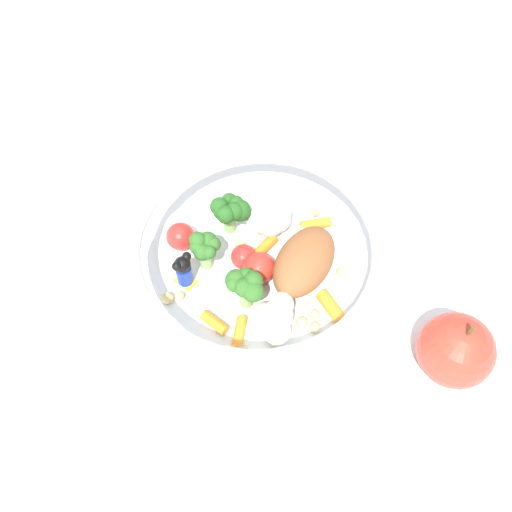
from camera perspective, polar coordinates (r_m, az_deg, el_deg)
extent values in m
plane|color=white|center=(0.54, -0.60, -1.15)|extent=(2.40, 2.40, 0.00)
cylinder|color=white|center=(0.53, 0.00, -1.60)|extent=(0.23, 0.23, 0.01)
torus|color=white|center=(0.49, 0.00, 1.38)|extent=(0.24, 0.24, 0.01)
ellipsoid|color=brown|center=(0.51, 5.25, -0.33)|extent=(0.09, 0.07, 0.04)
cylinder|color=#8EB766|center=(0.50, -1.05, -4.35)|extent=(0.01, 0.01, 0.03)
sphere|color=#2D6023|center=(0.47, -1.29, -3.39)|extent=(0.02, 0.02, 0.02)
sphere|color=#2D6023|center=(0.47, -0.33, -3.79)|extent=(0.02, 0.02, 0.02)
sphere|color=#2D6023|center=(0.48, -0.29, -2.68)|extent=(0.02, 0.02, 0.02)
sphere|color=#2D6023|center=(0.48, -0.36, -2.35)|extent=(0.01, 0.01, 0.01)
sphere|color=#2D6023|center=(0.48, -1.09, -2.15)|extent=(0.02, 0.02, 0.02)
sphere|color=#2D6023|center=(0.48, -2.04, -2.64)|extent=(0.02, 0.02, 0.02)
sphere|color=#2D6023|center=(0.48, -1.81, -3.16)|extent=(0.02, 0.02, 0.02)
cylinder|color=#8EB766|center=(0.52, -5.39, -0.33)|extent=(0.01, 0.01, 0.02)
sphere|color=#2D6023|center=(0.51, -5.80, 0.43)|extent=(0.02, 0.02, 0.02)
sphere|color=#2D6023|center=(0.50, -5.00, 0.40)|extent=(0.01, 0.01, 0.01)
sphere|color=#2D6023|center=(0.51, -4.60, 1.27)|extent=(0.01, 0.01, 0.01)
sphere|color=#2D6023|center=(0.51, -5.24, 1.57)|extent=(0.02, 0.02, 0.02)
sphere|color=#2D6023|center=(0.51, -6.25, 1.68)|extent=(0.02, 0.02, 0.02)
sphere|color=#2D6023|center=(0.51, -6.25, 0.97)|extent=(0.02, 0.02, 0.02)
cylinder|color=#7FAD5B|center=(0.55, -2.83, 3.58)|extent=(0.01, 0.01, 0.02)
sphere|color=#23561E|center=(0.52, -3.25, 4.44)|extent=(0.02, 0.02, 0.02)
sphere|color=#23561E|center=(0.53, -2.32, 4.79)|extent=(0.02, 0.02, 0.02)
sphere|color=#23561E|center=(0.53, -1.74, 4.88)|extent=(0.02, 0.02, 0.02)
sphere|color=#23561E|center=(0.53, -2.16, 5.70)|extent=(0.02, 0.02, 0.02)
sphere|color=#23561E|center=(0.54, -2.88, 5.90)|extent=(0.02, 0.02, 0.02)
sphere|color=#23561E|center=(0.53, -3.94, 5.30)|extent=(0.02, 0.02, 0.02)
sphere|color=#23561E|center=(0.53, -3.67, 4.77)|extent=(0.02, 0.02, 0.02)
sphere|color=white|center=(0.54, 1.56, 3.39)|extent=(0.03, 0.03, 0.03)
sphere|color=white|center=(0.55, 2.20, 3.95)|extent=(0.03, 0.03, 0.03)
sphere|color=white|center=(0.55, 2.30, 4.59)|extent=(0.03, 0.03, 0.03)
sphere|color=white|center=(0.55, 2.16, 4.81)|extent=(0.03, 0.03, 0.03)
sphere|color=white|center=(0.56, 1.02, 5.00)|extent=(0.03, 0.03, 0.03)
sphere|color=white|center=(0.55, 0.41, 4.10)|extent=(0.03, 0.03, 0.03)
sphere|color=silver|center=(0.48, 2.22, -8.00)|extent=(0.03, 0.03, 0.03)
sphere|color=silver|center=(0.48, 2.29, -6.36)|extent=(0.03, 0.03, 0.03)
sphere|color=silver|center=(0.49, 2.73, -5.21)|extent=(0.02, 0.02, 0.02)
sphere|color=silver|center=(0.49, 0.90, -6.42)|extent=(0.03, 0.03, 0.03)
cube|color=yellow|center=(0.52, -7.52, -2.70)|extent=(0.02, 0.02, 0.00)
cylinder|color=#1933B2|center=(0.51, -7.67, -1.98)|extent=(0.02, 0.02, 0.02)
sphere|color=black|center=(0.50, -7.89, -0.92)|extent=(0.02, 0.02, 0.02)
sphere|color=black|center=(0.50, -7.43, -0.06)|extent=(0.01, 0.01, 0.01)
sphere|color=black|center=(0.49, -8.50, -1.09)|extent=(0.01, 0.01, 0.01)
cylinder|color=orange|center=(0.54, 0.84, 0.90)|extent=(0.03, 0.02, 0.01)
cylinder|color=orange|center=(0.50, -4.46, -7.12)|extent=(0.02, 0.03, 0.01)
cylinder|color=orange|center=(0.51, 7.94, -5.27)|extent=(0.03, 0.03, 0.01)
cylinder|color=orange|center=(0.56, 6.41, 3.43)|extent=(0.02, 0.03, 0.01)
cylinder|color=orange|center=(0.49, -1.79, -8.13)|extent=(0.03, 0.01, 0.01)
sphere|color=red|center=(0.54, -8.22, 1.78)|extent=(0.03, 0.03, 0.03)
sphere|color=red|center=(0.51, 0.34, -1.28)|extent=(0.03, 0.03, 0.03)
sphere|color=red|center=(0.52, -1.34, -0.09)|extent=(0.03, 0.03, 0.03)
sphere|color=tan|center=(0.55, -7.96, 2.65)|extent=(0.01, 0.01, 0.01)
sphere|color=tan|center=(0.49, 2.00, -9.11)|extent=(0.01, 0.01, 0.01)
sphere|color=tan|center=(0.51, -8.19, -4.23)|extent=(0.01, 0.01, 0.01)
sphere|color=tan|center=(0.49, 6.32, -7.59)|extent=(0.01, 0.01, 0.01)
sphere|color=#D1B775|center=(0.50, 6.30, -6.22)|extent=(0.01, 0.01, 0.01)
sphere|color=#D1B775|center=(0.54, -1.72, 1.09)|extent=(0.01, 0.01, 0.01)
sphere|color=tan|center=(0.57, 6.35, 4.67)|extent=(0.01, 0.01, 0.01)
sphere|color=#D1B775|center=(0.50, 4.93, -7.14)|extent=(0.01, 0.01, 0.01)
sphere|color=tan|center=(0.52, -1.65, -1.66)|extent=(0.01, 0.01, 0.01)
sphere|color=tan|center=(0.51, -9.46, -4.43)|extent=(0.01, 0.01, 0.01)
sphere|color=#D1B775|center=(0.55, 4.86, 2.76)|extent=(0.01, 0.01, 0.01)
sphere|color=#D1B775|center=(0.53, 9.16, -1.69)|extent=(0.01, 0.01, 0.01)
sphere|color=tan|center=(0.48, -1.53, -10.15)|extent=(0.01, 0.01, 0.01)
sphere|color=#BC3828|center=(0.49, 20.56, -9.43)|extent=(0.07, 0.07, 0.07)
cylinder|color=brown|center=(0.46, 21.98, -7.37)|extent=(0.00, 0.00, 0.01)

